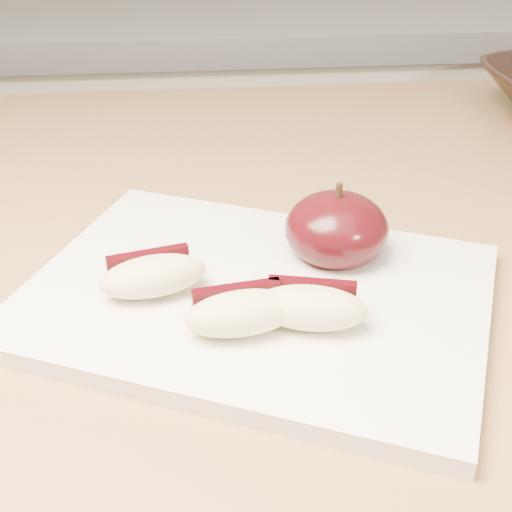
{
  "coord_description": "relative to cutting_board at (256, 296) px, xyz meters",
  "views": [
    {
      "loc": [
        0.01,
        -0.02,
        1.17
      ],
      "look_at": [
        0.05,
        0.37,
        0.94
      ],
      "focal_mm": 50.0,
      "sensor_mm": 36.0,
      "label": 1
    }
  ],
  "objects": [
    {
      "name": "apple_wedge_a",
      "position": [
        -0.07,
        0.0,
        0.02
      ],
      "size": [
        0.07,
        0.05,
        0.02
      ],
      "rotation": [
        0.0,
        0.0,
        0.24
      ],
      "color": "beige",
      "rests_on": "cutting_board"
    },
    {
      "name": "apple_wedge_c",
      "position": [
        0.03,
        -0.04,
        0.02
      ],
      "size": [
        0.07,
        0.05,
        0.02
      ],
      "rotation": [
        0.0,
        0.0,
        -0.23
      ],
      "color": "beige",
      "rests_on": "cutting_board"
    },
    {
      "name": "apple_half",
      "position": [
        0.06,
        0.04,
        0.02
      ],
      "size": [
        0.08,
        0.08,
        0.06
      ],
      "rotation": [
        0.0,
        0.0,
        0.19
      ],
      "color": "black",
      "rests_on": "cutting_board"
    },
    {
      "name": "cutting_board",
      "position": [
        0.0,
        0.0,
        0.0
      ],
      "size": [
        0.35,
        0.31,
        0.01
      ],
      "primitive_type": "cube",
      "rotation": [
        0.0,
        0.0,
        -0.42
      ],
      "color": "white",
      "rests_on": "island_counter"
    },
    {
      "name": "back_cabinet",
      "position": [
        -0.05,
        0.83,
        -0.44
      ],
      "size": [
        2.4,
        0.62,
        0.94
      ],
      "color": "silver",
      "rests_on": "ground"
    },
    {
      "name": "apple_wedge_b",
      "position": [
        -0.01,
        -0.04,
        0.02
      ],
      "size": [
        0.07,
        0.04,
        0.02
      ],
      "rotation": [
        0.0,
        0.0,
        0.16
      ],
      "color": "beige",
      "rests_on": "cutting_board"
    }
  ]
}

